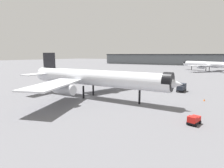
{
  "coord_description": "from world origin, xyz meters",
  "views": [
    {
      "loc": [
        42.27,
        -44.84,
        13.91
      ],
      "look_at": [
        8.98,
        1.73,
        5.03
      ],
      "focal_mm": 30.48,
      "sensor_mm": 36.0,
      "label": 1
    }
  ],
  "objects": [
    {
      "name": "traffic_cone_wingtip",
      "position": [
        32.41,
        17.0,
        0.33
      ],
      "size": [
        0.53,
        0.53,
        0.66
      ],
      "primitive_type": "cone",
      "color": "#F2600C",
      "rests_on": "ground"
    },
    {
      "name": "baggage_tug_wing",
      "position": [
        34.39,
        -5.54,
        0.97
      ],
      "size": [
        2.35,
        3.42,
        1.85
      ],
      "rotation": [
        0.0,
        0.0,
        4.54
      ],
      "color": "black",
      "rests_on": "ground"
    },
    {
      "name": "airliner_far_taxiway",
      "position": [
        13.17,
        132.92,
        5.78
      ],
      "size": [
        45.25,
        40.54,
        13.13
      ],
      "rotation": [
        0.0,
        0.0,
        2.73
      ],
      "color": "silver",
      "rests_on": "ground"
    },
    {
      "name": "ground",
      "position": [
        0.0,
        0.0,
        0.0
      ],
      "size": [
        900.0,
        900.0,
        0.0
      ],
      "primitive_type": "plane",
      "color": "slate"
    },
    {
      "name": "service_truck_front",
      "position": [
        22.48,
        28.31,
        1.59
      ],
      "size": [
        2.65,
        5.53,
        3.0
      ],
      "rotation": [
        0.0,
        0.0,
        4.73
      ],
      "color": "black",
      "rests_on": "ground"
    },
    {
      "name": "airliner_near_gate",
      "position": [
        1.98,
        1.12,
        6.43
      ],
      "size": [
        55.24,
        50.28,
        14.6
      ],
      "rotation": [
        0.0,
        0.0,
        0.09
      ],
      "color": "silver",
      "rests_on": "ground"
    },
    {
      "name": "terminal_building",
      "position": [
        -21.28,
        224.15,
        7.56
      ],
      "size": [
        240.08,
        58.54,
        26.05
      ],
      "rotation": [
        0.0,
        0.0,
        0.13
      ],
      "color": "slate",
      "rests_on": "ground"
    },
    {
      "name": "traffic_cone_near_nose",
      "position": [
        2.69,
        33.57,
        0.36
      ],
      "size": [
        0.57,
        0.57,
        0.71
      ],
      "primitive_type": "cone",
      "color": "#F2600C",
      "rests_on": "ground"
    }
  ]
}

